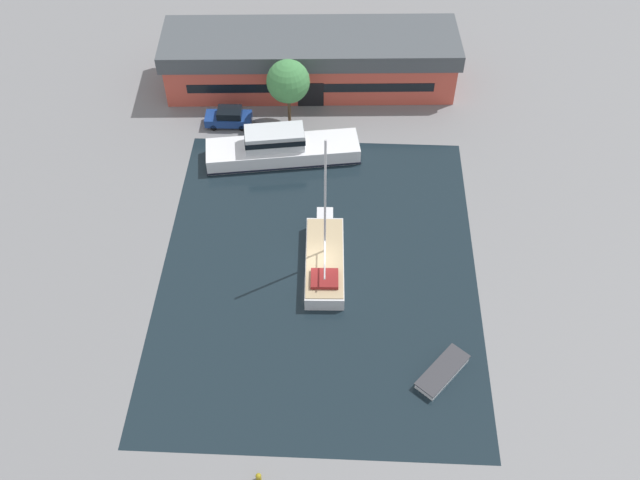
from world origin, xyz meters
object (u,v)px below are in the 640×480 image
warehouse_building (310,60)px  small_dinghy (442,372)px  parked_car (229,117)px  sailboat_moored (325,259)px  quay_tree_near_building (288,82)px  motor_cruiser (281,148)px

warehouse_building → small_dinghy: (10.42, -32.08, -2.34)m
parked_car → small_dinghy: bearing=-146.4°
parked_car → sailboat_moored: (9.30, -16.31, -0.15)m
quay_tree_near_building → motor_cruiser: 5.95m
sailboat_moored → motor_cruiser: 12.74m
parked_car → small_dinghy: (17.49, -25.41, -0.55)m
warehouse_building → small_dinghy: bearing=-75.1°
quay_tree_near_building → parked_car: size_ratio=1.52×
motor_cruiser → quay_tree_near_building: bearing=-13.5°
warehouse_building → quay_tree_near_building: bearing=-107.9°
warehouse_building → motor_cruiser: 11.26m
small_dinghy → motor_cruiser: bearing=-19.5°
quay_tree_near_building → parked_car: (-5.46, -0.57, -3.63)m
sailboat_moored → motor_cruiser: bearing=107.5°
parked_car → motor_cruiser: (5.06, -4.31, 0.24)m
parked_car → quay_tree_near_building: bearing=-84.9°
quay_tree_near_building → parked_car: 6.58m
warehouse_building → motor_cruiser: bearing=-103.5°
sailboat_moored → small_dinghy: (8.18, -9.10, -0.40)m
parked_car → small_dinghy: 30.85m
sailboat_moored → motor_cruiser: (-4.24, 12.01, 0.39)m
warehouse_building → parked_car: warehouse_building is taller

